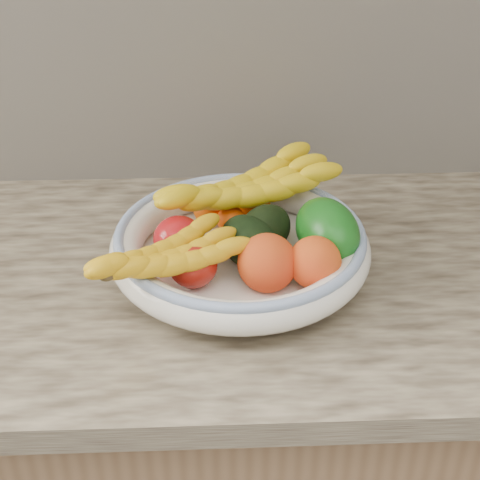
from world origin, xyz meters
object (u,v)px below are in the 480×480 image
fruit_bowl (240,246)px  banana_bunch_back (245,194)px  green_mango (327,231)px  banana_bunch_front (166,261)px

fruit_bowl → banana_bunch_back: banana_bunch_back is taller
green_mango → banana_bunch_back: same height
banana_bunch_back → banana_bunch_front: banana_bunch_back is taller
fruit_bowl → banana_bunch_front: size_ratio=1.57×
fruit_bowl → banana_bunch_back: 0.10m
fruit_bowl → banana_bunch_back: bearing=82.7°
banana_bunch_back → green_mango: bearing=-66.7°
banana_bunch_back → banana_bunch_front: bearing=-150.5°
green_mango → banana_bunch_front: green_mango is taller
fruit_bowl → banana_bunch_back: (0.01, 0.09, 0.04)m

